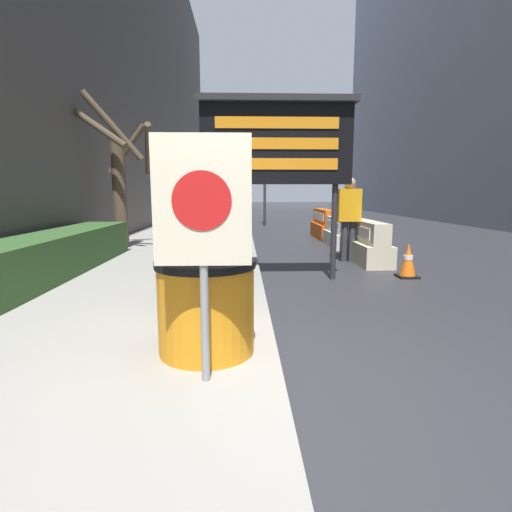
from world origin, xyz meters
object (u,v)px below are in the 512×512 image
object	(u,v)px
traffic_cone_near	(408,261)
traffic_light_near_curb	(265,151)
jersey_barrier_orange_far	(323,225)
pedestrian_worker	(349,212)
jersey_barrier_cream	(365,243)
pedestrian_passerby	(349,214)
message_board	(276,143)
jersey_barrier_white	(338,234)
warning_sign	(202,216)
barrel_drum_middle	(210,280)
barrel_drum_foreground	(206,306)

from	to	relation	value
traffic_cone_near	traffic_light_near_curb	distance (m)	11.64
jersey_barrier_orange_far	pedestrian_worker	distance (m)	4.62
jersey_barrier_cream	jersey_barrier_orange_far	bearing A→B (deg)	90.00
traffic_light_near_curb	pedestrian_worker	bearing A→B (deg)	-82.12
pedestrian_worker	pedestrian_passerby	distance (m)	0.40
message_board	traffic_cone_near	bearing A→B (deg)	2.10
jersey_barrier_white	traffic_cone_near	world-z (taller)	jersey_barrier_white
jersey_barrier_white	jersey_barrier_orange_far	world-z (taller)	jersey_barrier_orange_far
jersey_barrier_white	traffic_cone_near	size ratio (longest dim) A/B	2.94
traffic_light_near_curb	warning_sign	bearing A→B (deg)	-94.76
jersey_barrier_orange_far	traffic_light_near_curb	xyz separation A→B (m)	(-1.68, 4.82, 2.85)
message_board	jersey_barrier_white	size ratio (longest dim) A/B	1.66
jersey_barrier_white	pedestrian_worker	xyz separation A→B (m)	(-0.38, -2.47, 0.72)
barrel_drum_middle	traffic_cone_near	distance (m)	4.16
traffic_cone_near	barrel_drum_middle	bearing A→B (deg)	-142.22
warning_sign	jersey_barrier_white	world-z (taller)	warning_sign
barrel_drum_middle	message_board	xyz separation A→B (m)	(0.93, 2.46, 1.75)
barrel_drum_foreground	traffic_cone_near	size ratio (longest dim) A/B	1.35
pedestrian_worker	pedestrian_passerby	bearing A→B (deg)	-101.30
warning_sign	traffic_light_near_curb	distance (m)	15.38
warning_sign	jersey_barrier_orange_far	bearing A→B (deg)	74.17
jersey_barrier_orange_far	jersey_barrier_cream	bearing A→B (deg)	-90.00
warning_sign	jersey_barrier_orange_far	distance (m)	10.83
jersey_barrier_orange_far	traffic_cone_near	distance (m)	6.27
jersey_barrier_white	traffic_light_near_curb	distance (m)	7.69
warning_sign	traffic_cone_near	xyz separation A→B (m)	(3.19, 4.12, -1.03)
barrel_drum_middle	pedestrian_passerby	size ratio (longest dim) A/B	0.49
barrel_drum_middle	pedestrian_worker	bearing A→B (deg)	58.01
barrel_drum_middle	traffic_light_near_curb	distance (m)	13.97
barrel_drum_middle	warning_sign	bearing A→B (deg)	-86.61
jersey_barrier_white	pedestrian_worker	world-z (taller)	pedestrian_worker
pedestrian_worker	jersey_barrier_white	bearing A→B (deg)	-94.84
traffic_cone_near	pedestrian_passerby	bearing A→B (deg)	104.05
jersey_barrier_orange_far	pedestrian_worker	size ratio (longest dim) A/B	1.13
barrel_drum_middle	message_board	world-z (taller)	message_board
jersey_barrier_white	warning_sign	bearing A→B (deg)	-109.55
barrel_drum_middle	traffic_cone_near	size ratio (longest dim) A/B	1.35
barrel_drum_middle	pedestrian_passerby	bearing A→B (deg)	59.22
jersey_barrier_cream	traffic_light_near_curb	bearing A→B (deg)	100.16
pedestrian_worker	barrel_drum_foreground	bearing A→B (deg)	67.69
message_board	traffic_light_near_curb	distance (m)	11.22
message_board	traffic_cone_near	size ratio (longest dim) A/B	4.87
pedestrian_worker	message_board	bearing A→B (deg)	50.05
warning_sign	pedestrian_passerby	world-z (taller)	warning_sign
message_board	jersey_barrier_white	distance (m)	5.14
traffic_cone_near	pedestrian_passerby	distance (m)	2.27
warning_sign	pedestrian_worker	world-z (taller)	warning_sign
warning_sign	message_board	size ratio (longest dim) A/B	0.57
warning_sign	jersey_barrier_white	distance (m)	8.86
barrel_drum_middle	message_board	distance (m)	3.16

